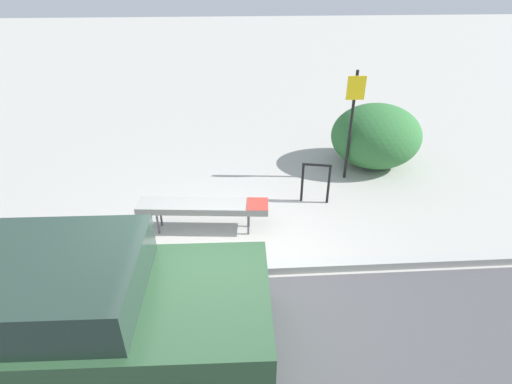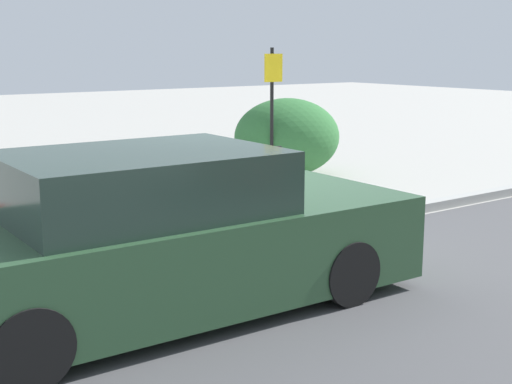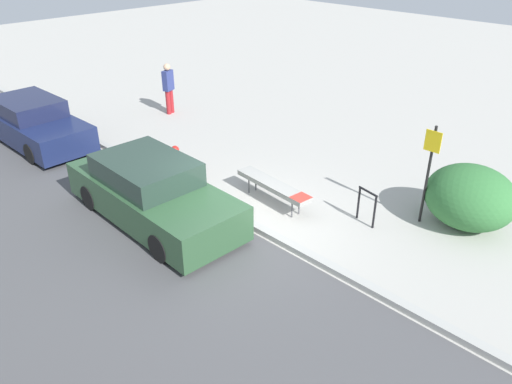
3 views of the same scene
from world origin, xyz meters
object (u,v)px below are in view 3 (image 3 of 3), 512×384
object	(u,v)px
parked_car_far	(33,123)
fire_hydrant	(176,158)
pedestrian	(169,87)
bench	(273,185)
sign_post	(429,166)
parked_car_near	(152,193)
bike_rack	(367,203)

from	to	relation	value
parked_car_far	fire_hydrant	bearing A→B (deg)	19.16
pedestrian	bench	bearing A→B (deg)	54.76
pedestrian	parked_car_far	size ratio (longest dim) A/B	0.38
sign_post	parked_car_near	size ratio (longest dim) A/B	0.49
bench	parked_car_near	bearing A→B (deg)	-116.28
bike_rack	parked_car_near	xyz separation A→B (m)	(-3.54, -3.24, 0.15)
bench	pedestrian	distance (m)	7.44
parked_car_near	pedestrian	bearing A→B (deg)	141.82
fire_hydrant	parked_car_near	size ratio (longest dim) A/B	0.16
sign_post	pedestrian	xyz separation A→B (m)	(-10.03, 0.42, -0.44)
bench	fire_hydrant	bearing A→B (deg)	-164.17
bike_rack	parked_car_far	bearing A→B (deg)	-162.12
bench	bike_rack	bearing A→B (deg)	25.93
bench	parked_car_far	size ratio (longest dim) A/B	0.49
fire_hydrant	parked_car_far	world-z (taller)	parked_car_far
bench	fire_hydrant	distance (m)	3.12
sign_post	parked_car_far	world-z (taller)	sign_post
bench	pedestrian	world-z (taller)	pedestrian
bench	pedestrian	xyz separation A→B (m)	(-7.10, 2.17, 0.46)
bike_rack	fire_hydrant	bearing A→B (deg)	-164.63
bench	fire_hydrant	size ratio (longest dim) A/B	2.94
bike_rack	sign_post	world-z (taller)	sign_post
fire_hydrant	parked_car_near	bearing A→B (deg)	-48.92
bike_rack	sign_post	xyz separation A→B (m)	(0.84, 0.93, 0.88)
bike_rack	fire_hydrant	xyz separation A→B (m)	(-5.14, -1.41, -0.09)
bench	parked_car_far	distance (m)	8.19
fire_hydrant	parked_car_near	world-z (taller)	parked_car_near
fire_hydrant	parked_car_far	size ratio (longest dim) A/B	0.17
fire_hydrant	sign_post	bearing A→B (deg)	21.43
fire_hydrant	pedestrian	size ratio (longest dim) A/B	0.43
parked_car_near	parked_car_far	world-z (taller)	parked_car_near
bike_rack	pedestrian	size ratio (longest dim) A/B	0.47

